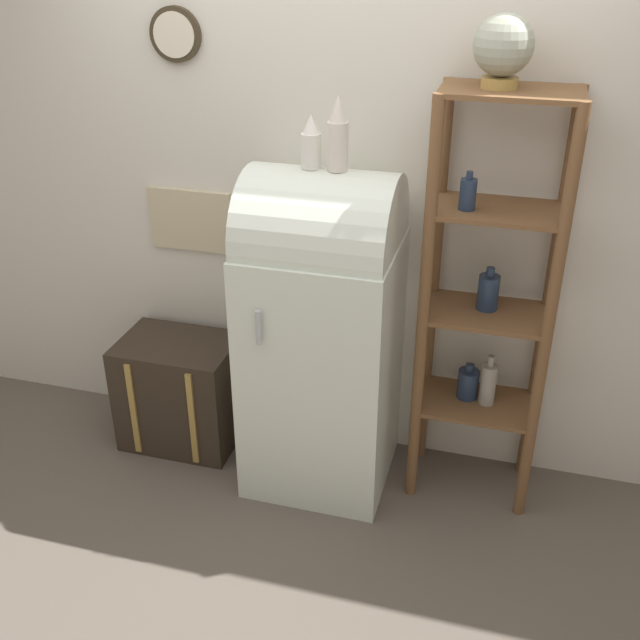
# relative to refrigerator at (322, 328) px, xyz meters

# --- Properties ---
(ground_plane) EXTENTS (12.00, 12.00, 0.00)m
(ground_plane) POSITION_rel_refrigerator_xyz_m (0.00, -0.25, -0.80)
(ground_plane) COLOR #60564C
(wall_back) EXTENTS (7.00, 0.09, 2.70)m
(wall_back) POSITION_rel_refrigerator_xyz_m (-0.00, 0.33, 0.55)
(wall_back) COLOR silver
(wall_back) RESTS_ON ground_plane
(refrigerator) EXTENTS (0.65, 0.64, 1.52)m
(refrigerator) POSITION_rel_refrigerator_xyz_m (0.00, 0.00, 0.00)
(refrigerator) COLOR silver
(refrigerator) RESTS_ON ground_plane
(suitcase_trunk) EXTENTS (0.57, 0.42, 0.57)m
(suitcase_trunk) POSITION_rel_refrigerator_xyz_m (-0.77, 0.06, -0.51)
(suitcase_trunk) COLOR #33281E
(suitcase_trunk) RESTS_ON ground_plane
(shelf_unit) EXTENTS (0.55, 0.36, 1.86)m
(shelf_unit) POSITION_rel_refrigerator_xyz_m (0.70, 0.11, 0.20)
(shelf_unit) COLOR brown
(shelf_unit) RESTS_ON ground_plane
(globe) EXTENTS (0.22, 0.22, 0.26)m
(globe) POSITION_rel_refrigerator_xyz_m (0.65, 0.11, 1.20)
(globe) COLOR #AD8942
(globe) RESTS_ON shelf_unit
(vase_left) EXTENTS (0.08, 0.08, 0.21)m
(vase_left) POSITION_rel_refrigerator_xyz_m (-0.05, 0.01, 0.83)
(vase_left) COLOR white
(vase_left) RESTS_ON refrigerator
(vase_center) EXTENTS (0.08, 0.08, 0.30)m
(vase_center) POSITION_rel_refrigerator_xyz_m (0.06, 0.01, 0.86)
(vase_center) COLOR silver
(vase_center) RESTS_ON refrigerator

